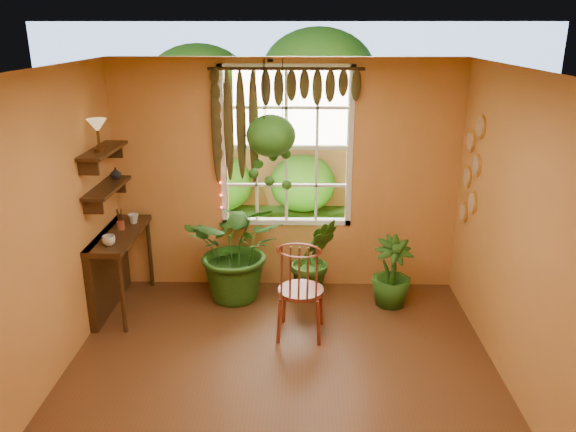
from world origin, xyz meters
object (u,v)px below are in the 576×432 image
object	(u,v)px
windsor_chair	(300,304)
hanging_basket	(271,139)
potted_plant_mid	(314,259)
potted_plant_left	(238,248)
counter_ledge	(112,262)

from	to	relation	value
windsor_chair	hanging_basket	xyz separation A→B (m)	(-0.33, 0.91, 1.50)
windsor_chair	hanging_basket	world-z (taller)	hanging_basket
potted_plant_mid	hanging_basket	xyz separation A→B (m)	(-0.48, 0.07, 1.37)
potted_plant_left	hanging_basket	world-z (taller)	hanging_basket
potted_plant_left	hanging_basket	size ratio (longest dim) A/B	0.89
potted_plant_mid	hanging_basket	bearing A→B (deg)	172.18
potted_plant_mid	windsor_chair	bearing A→B (deg)	-100.24
potted_plant_left	potted_plant_mid	size ratio (longest dim) A/B	1.26
counter_ledge	hanging_basket	xyz separation A→B (m)	(1.75, 0.34, 1.31)
counter_ledge	potted_plant_mid	xyz separation A→B (m)	(2.23, 0.27, -0.06)
hanging_basket	potted_plant_left	bearing A→B (deg)	-167.92
counter_ledge	potted_plant_left	size ratio (longest dim) A/B	0.97
counter_ledge	windsor_chair	xyz separation A→B (m)	(2.08, -0.57, -0.19)
windsor_chair	potted_plant_left	xyz separation A→B (m)	(-0.71, 0.82, 0.26)
potted_plant_mid	hanging_basket	size ratio (longest dim) A/B	0.70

